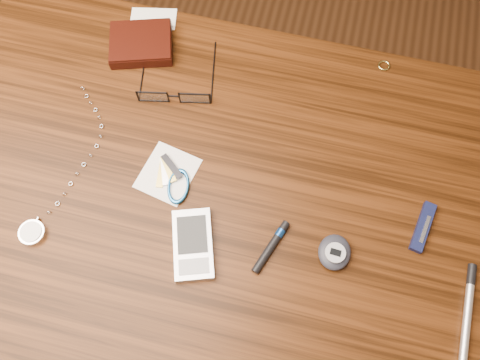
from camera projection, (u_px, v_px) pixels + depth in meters
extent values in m
plane|color=#472814|center=(223.00, 279.00, 1.45)|extent=(3.80, 3.80, 0.00)
cube|color=#371A08|center=(208.00, 198.00, 0.78)|extent=(1.00, 0.70, 0.03)
cylinder|color=#4C2814|center=(87.00, 108.00, 1.28)|extent=(0.05, 0.05, 0.71)
cylinder|color=#4C2814|center=(418.00, 181.00, 1.19)|extent=(0.05, 0.05, 0.71)
cube|color=black|center=(141.00, 44.00, 0.86)|extent=(0.14, 0.12, 0.02)
cube|color=black|center=(140.00, 40.00, 0.85)|extent=(0.13, 0.12, 0.00)
cube|color=white|center=(153.00, 19.00, 0.90)|extent=(0.10, 0.07, 0.00)
cube|color=black|center=(153.00, 97.00, 0.81)|extent=(0.05, 0.01, 0.03)
cube|color=silver|center=(153.00, 97.00, 0.81)|extent=(0.05, 0.01, 0.02)
cylinder|color=black|center=(143.00, 69.00, 0.85)|extent=(0.03, 0.13, 0.00)
cube|color=black|center=(195.00, 98.00, 0.81)|extent=(0.05, 0.01, 0.03)
cube|color=silver|center=(195.00, 98.00, 0.81)|extent=(0.05, 0.01, 0.02)
cylinder|color=black|center=(213.00, 72.00, 0.85)|extent=(0.03, 0.13, 0.00)
cube|color=black|center=(174.00, 96.00, 0.81)|extent=(0.02, 0.01, 0.00)
torus|color=#D0C269|center=(384.00, 65.00, 0.85)|extent=(0.02, 0.02, 0.00)
cylinder|color=silver|center=(32.00, 233.00, 0.73)|extent=(0.04, 0.04, 0.01)
cylinder|color=white|center=(31.00, 232.00, 0.73)|extent=(0.03, 0.03, 0.00)
cylinder|color=silver|center=(38.00, 219.00, 0.74)|extent=(0.01, 0.01, 0.01)
torus|color=silver|center=(49.00, 212.00, 0.75)|extent=(0.01, 0.01, 0.01)
torus|color=silver|center=(58.00, 204.00, 0.75)|extent=(0.01, 0.01, 0.00)
torus|color=silver|center=(65.00, 194.00, 0.76)|extent=(0.01, 0.01, 0.01)
torus|color=silver|center=(71.00, 184.00, 0.76)|extent=(0.01, 0.01, 0.00)
torus|color=silver|center=(77.00, 174.00, 0.77)|extent=(0.01, 0.01, 0.01)
torus|color=silver|center=(84.00, 164.00, 0.78)|extent=(0.01, 0.01, 0.00)
torus|color=silver|center=(91.00, 155.00, 0.78)|extent=(0.01, 0.00, 0.01)
torus|color=silver|center=(97.00, 146.00, 0.79)|extent=(0.01, 0.01, 0.00)
torus|color=silver|center=(101.00, 136.00, 0.80)|extent=(0.01, 0.00, 0.01)
torus|color=silver|center=(102.00, 126.00, 0.81)|extent=(0.01, 0.01, 0.00)
torus|color=silver|center=(99.00, 117.00, 0.81)|extent=(0.01, 0.01, 0.01)
torus|color=silver|center=(95.00, 110.00, 0.82)|extent=(0.01, 0.01, 0.00)
torus|color=silver|center=(91.00, 103.00, 0.82)|extent=(0.01, 0.01, 0.01)
torus|color=silver|center=(87.00, 96.00, 0.83)|extent=(0.01, 0.01, 0.00)
torus|color=silver|center=(83.00, 89.00, 0.83)|extent=(0.01, 0.00, 0.01)
cube|color=#A8A8AC|center=(193.00, 245.00, 0.72)|extent=(0.09, 0.12, 0.01)
cube|color=black|center=(192.00, 234.00, 0.72)|extent=(0.06, 0.07, 0.00)
cube|color=#929498|center=(194.00, 266.00, 0.70)|extent=(0.05, 0.04, 0.00)
ellipsoid|color=#21222B|center=(334.00, 252.00, 0.71)|extent=(0.05, 0.06, 0.02)
cylinder|color=#9A9CA2|center=(335.00, 253.00, 0.70)|extent=(0.03, 0.03, 0.00)
cube|color=black|center=(336.00, 252.00, 0.70)|extent=(0.02, 0.01, 0.00)
cube|color=white|center=(168.00, 173.00, 0.77)|extent=(0.10, 0.11, 0.00)
torus|color=#1D63A7|center=(178.00, 186.00, 0.76)|extent=(0.06, 0.06, 0.01)
cube|color=olive|center=(161.00, 173.00, 0.77)|extent=(0.02, 0.05, 0.00)
cube|color=silver|center=(165.00, 171.00, 0.77)|extent=(0.03, 0.05, 0.00)
cube|color=olive|center=(168.00, 168.00, 0.77)|extent=(0.04, 0.05, 0.00)
cube|color=black|center=(172.00, 166.00, 0.77)|extent=(0.05, 0.04, 0.00)
cube|color=black|center=(423.00, 227.00, 0.73)|extent=(0.03, 0.09, 0.01)
cube|color=silver|center=(425.00, 229.00, 0.73)|extent=(0.01, 0.05, 0.00)
cylinder|color=silver|center=(468.00, 313.00, 0.68)|extent=(0.02, 0.15, 0.01)
cylinder|color=black|center=(471.00, 275.00, 0.70)|extent=(0.01, 0.03, 0.01)
cylinder|color=black|center=(271.00, 247.00, 0.72)|extent=(0.04, 0.09, 0.01)
cylinder|color=#17499E|center=(280.00, 233.00, 0.73)|extent=(0.02, 0.02, 0.01)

